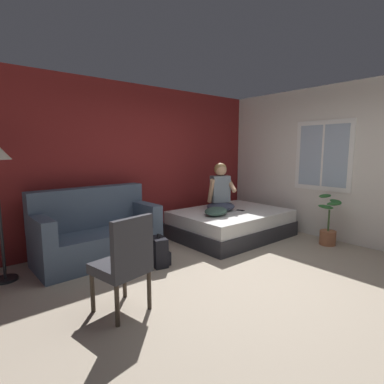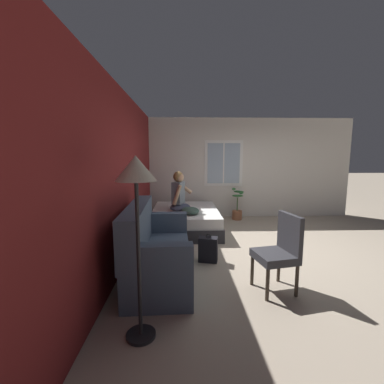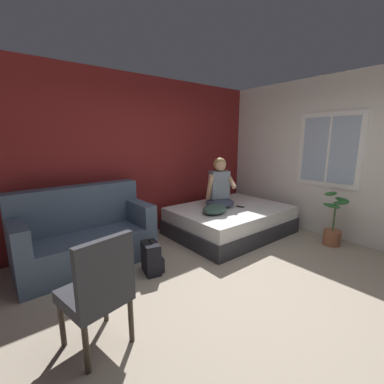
{
  "view_description": "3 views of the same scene",
  "coord_description": "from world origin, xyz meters",
  "px_view_note": "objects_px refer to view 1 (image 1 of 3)",
  "views": [
    {
      "loc": [
        -2.73,
        -2.24,
        1.6
      ],
      "look_at": [
        -0.02,
        1.05,
        0.99
      ],
      "focal_mm": 28.0,
      "sensor_mm": 36.0,
      "label": 1
    },
    {
      "loc": [
        -4.51,
        1.5,
        1.7
      ],
      "look_at": [
        0.45,
        1.33,
        0.99
      ],
      "focal_mm": 24.0,
      "sensor_mm": 36.0,
      "label": 2
    },
    {
      "loc": [
        -2.03,
        -1.56,
        1.68
      ],
      "look_at": [
        0.41,
        1.49,
        0.86
      ],
      "focal_mm": 24.0,
      "sensor_mm": 36.0,
      "label": 3
    }
  ],
  "objects_px": {
    "person_seated": "(220,191)",
    "potted_plant": "(328,227)",
    "couch": "(96,233)",
    "throw_pillow": "(216,211)",
    "bed": "(231,224)",
    "cell_phone": "(240,210)",
    "side_chair": "(125,261)",
    "backpack": "(159,252)"
  },
  "relations": [
    {
      "from": "person_seated",
      "to": "potted_plant",
      "type": "xyz_separation_m",
      "value": [
        1.03,
        -1.53,
        -0.53
      ]
    },
    {
      "from": "couch",
      "to": "throw_pillow",
      "type": "distance_m",
      "value": 1.97
    },
    {
      "from": "bed",
      "to": "cell_phone",
      "type": "bearing_deg",
      "value": -35.59
    },
    {
      "from": "side_chair",
      "to": "backpack",
      "type": "height_order",
      "value": "side_chair"
    },
    {
      "from": "bed",
      "to": "throw_pillow",
      "type": "xyz_separation_m",
      "value": [
        -0.49,
        -0.1,
        0.31
      ]
    },
    {
      "from": "cell_phone",
      "to": "side_chair",
      "type": "bearing_deg",
      "value": -176.36
    },
    {
      "from": "couch",
      "to": "side_chair",
      "type": "bearing_deg",
      "value": -102.62
    },
    {
      "from": "person_seated",
      "to": "cell_phone",
      "type": "xyz_separation_m",
      "value": [
        0.29,
        -0.24,
        -0.35
      ]
    },
    {
      "from": "potted_plant",
      "to": "couch",
      "type": "bearing_deg",
      "value": 150.62
    },
    {
      "from": "couch",
      "to": "side_chair",
      "type": "height_order",
      "value": "couch"
    },
    {
      "from": "side_chair",
      "to": "backpack",
      "type": "bearing_deg",
      "value": 41.1
    },
    {
      "from": "throw_pillow",
      "to": "potted_plant",
      "type": "distance_m",
      "value": 1.9
    },
    {
      "from": "bed",
      "to": "backpack",
      "type": "distance_m",
      "value": 1.84
    },
    {
      "from": "couch",
      "to": "throw_pillow",
      "type": "height_order",
      "value": "couch"
    },
    {
      "from": "couch",
      "to": "cell_phone",
      "type": "distance_m",
      "value": 2.58
    },
    {
      "from": "bed",
      "to": "throw_pillow",
      "type": "relative_size",
      "value": 4.24
    },
    {
      "from": "couch",
      "to": "cell_phone",
      "type": "bearing_deg",
      "value": -12.23
    },
    {
      "from": "bed",
      "to": "person_seated",
      "type": "bearing_deg",
      "value": 137.19
    },
    {
      "from": "throw_pillow",
      "to": "cell_phone",
      "type": "height_order",
      "value": "throw_pillow"
    },
    {
      "from": "cell_phone",
      "to": "throw_pillow",
      "type": "bearing_deg",
      "value": 163.47
    },
    {
      "from": "person_seated",
      "to": "backpack",
      "type": "bearing_deg",
      "value": -163.59
    },
    {
      "from": "backpack",
      "to": "cell_phone",
      "type": "height_order",
      "value": "cell_phone"
    },
    {
      "from": "backpack",
      "to": "potted_plant",
      "type": "xyz_separation_m",
      "value": [
        2.7,
        -1.04,
        0.11
      ]
    },
    {
      "from": "bed",
      "to": "person_seated",
      "type": "relative_size",
      "value": 2.33
    },
    {
      "from": "side_chair",
      "to": "potted_plant",
      "type": "xyz_separation_m",
      "value": [
        3.62,
        -0.23,
        -0.23
      ]
    },
    {
      "from": "bed",
      "to": "throw_pillow",
      "type": "distance_m",
      "value": 0.59
    },
    {
      "from": "potted_plant",
      "to": "backpack",
      "type": "bearing_deg",
      "value": 158.94
    },
    {
      "from": "person_seated",
      "to": "potted_plant",
      "type": "bearing_deg",
      "value": -55.91
    },
    {
      "from": "bed",
      "to": "person_seated",
      "type": "xyz_separation_m",
      "value": [
        -0.15,
        0.14,
        0.6
      ]
    },
    {
      "from": "bed",
      "to": "cell_phone",
      "type": "relative_size",
      "value": 14.14
    },
    {
      "from": "bed",
      "to": "cell_phone",
      "type": "distance_m",
      "value": 0.3
    },
    {
      "from": "side_chair",
      "to": "potted_plant",
      "type": "distance_m",
      "value": 3.63
    },
    {
      "from": "bed",
      "to": "potted_plant",
      "type": "relative_size",
      "value": 2.4
    },
    {
      "from": "bed",
      "to": "person_seated",
      "type": "height_order",
      "value": "person_seated"
    },
    {
      "from": "backpack",
      "to": "potted_plant",
      "type": "bearing_deg",
      "value": -21.06
    },
    {
      "from": "bed",
      "to": "side_chair",
      "type": "relative_size",
      "value": 2.08
    },
    {
      "from": "side_chair",
      "to": "potted_plant",
      "type": "relative_size",
      "value": 1.15
    },
    {
      "from": "bed",
      "to": "couch",
      "type": "height_order",
      "value": "couch"
    },
    {
      "from": "couch",
      "to": "cell_phone",
      "type": "xyz_separation_m",
      "value": [
        2.52,
        -0.54,
        0.09
      ]
    },
    {
      "from": "bed",
      "to": "throw_pillow",
      "type": "bearing_deg",
      "value": -168.16
    },
    {
      "from": "couch",
      "to": "potted_plant",
      "type": "distance_m",
      "value": 3.74
    },
    {
      "from": "backpack",
      "to": "cell_phone",
      "type": "xyz_separation_m",
      "value": [
        1.95,
        0.25,
        0.29
      ]
    }
  ]
}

